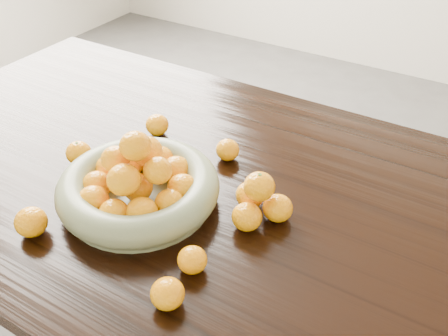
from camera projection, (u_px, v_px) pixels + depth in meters
The scene contains 9 objects.
dining_table at pixel (228, 221), 1.19m from camera, with size 2.00×1.00×0.75m.
fruit_bowl at pixel (138, 186), 1.09m from camera, with size 0.36×0.36×0.18m.
orange_pyramid at pixel (259, 201), 1.05m from camera, with size 0.14×0.13×0.11m.
loose_orange_0 at pixel (79, 153), 1.22m from camera, with size 0.06×0.06×0.06m, color #F49A07.
loose_orange_1 at pixel (31, 222), 1.01m from camera, with size 0.07×0.07×0.06m, color #F49A07.
loose_orange_2 at pixel (192, 260), 0.94m from camera, with size 0.06×0.06×0.05m, color #F49A07.
loose_orange_3 at pixel (157, 125), 1.33m from camera, with size 0.06×0.06×0.06m, color #F49A07.
loose_orange_4 at pixel (228, 150), 1.23m from camera, with size 0.06×0.06×0.05m, color #F49A07.
loose_orange_5 at pixel (167, 294), 0.87m from camera, with size 0.06×0.06×0.06m, color #F49A07.
Camera 1 is at (0.45, -0.77, 1.47)m, focal length 40.00 mm.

